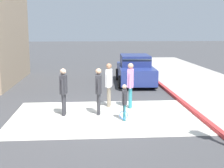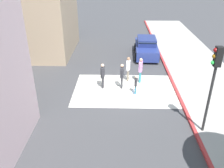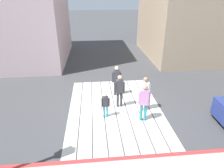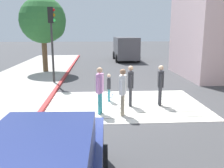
# 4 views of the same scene
# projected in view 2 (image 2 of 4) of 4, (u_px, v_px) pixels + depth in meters

# --- Properties ---
(ground_plane) EXTENTS (120.00, 120.00, 0.00)m
(ground_plane) POSITION_uv_depth(u_px,v_px,m) (125.00, 90.00, 15.06)
(ground_plane) COLOR #424244
(crosswalk_stripes) EXTENTS (6.40, 4.35, 0.01)m
(crosswalk_stripes) POSITION_uv_depth(u_px,v_px,m) (125.00, 90.00, 15.05)
(crosswalk_stripes) COLOR silver
(crosswalk_stripes) RESTS_ON ground
(sidewalk_west) EXTENTS (4.80, 40.00, 0.12)m
(sidewalk_west) POSITION_uv_depth(u_px,v_px,m) (213.00, 90.00, 14.90)
(sidewalk_west) COLOR #ADA8A0
(sidewalk_west) RESTS_ON ground
(curb_painted) EXTENTS (0.16, 40.00, 0.13)m
(curb_painted) POSITION_uv_depth(u_px,v_px,m) (176.00, 89.00, 14.95)
(curb_painted) COLOR #BC3333
(curb_painted) RESTS_ON ground
(building_far_south) EXTENTS (8.00, 7.04, 7.44)m
(building_far_south) POSITION_uv_depth(u_px,v_px,m) (23.00, 9.00, 20.02)
(building_far_south) COLOR tan
(building_far_south) RESTS_ON ground
(car_parked_near_curb) EXTENTS (2.12, 4.37, 1.57)m
(car_parked_near_curb) POSITION_uv_depth(u_px,v_px,m) (146.00, 47.00, 20.32)
(car_parked_near_curb) COLOR navy
(car_parked_near_curb) RESTS_ON ground
(traffic_light_corner) EXTENTS (0.39, 0.28, 4.24)m
(traffic_light_corner) POSITION_uv_depth(u_px,v_px,m) (214.00, 74.00, 9.90)
(traffic_light_corner) COLOR #2D2D2D
(traffic_light_corner) RESTS_ON ground
(pedestrian_adult_lead) EXTENTS (0.29, 0.49, 1.70)m
(pedestrian_adult_lead) POSITION_uv_depth(u_px,v_px,m) (128.00, 67.00, 15.79)
(pedestrian_adult_lead) COLOR gray
(pedestrian_adult_lead) RESTS_ON ground
(pedestrian_adult_trailing) EXTENTS (0.24, 0.49, 1.65)m
(pedestrian_adult_trailing) POSITION_uv_depth(u_px,v_px,m) (122.00, 74.00, 14.83)
(pedestrian_adult_trailing) COLOR #333338
(pedestrian_adult_trailing) RESTS_ON ground
(pedestrian_adult_side) EXTENTS (0.29, 0.50, 1.73)m
(pedestrian_adult_side) POSITION_uv_depth(u_px,v_px,m) (141.00, 68.00, 15.56)
(pedestrian_adult_side) COLOR teal
(pedestrian_adult_side) RESTS_ON ground
(pedestrian_teen_behind) EXTENTS (0.25, 0.49, 1.66)m
(pedestrian_teen_behind) POSITION_uv_depth(u_px,v_px,m) (103.00, 74.00, 14.86)
(pedestrian_teen_behind) COLOR #333338
(pedestrian_teen_behind) RESTS_ON ground
(pedestrian_child_with_racket) EXTENTS (0.28, 0.38, 1.21)m
(pedestrian_child_with_racket) POSITION_uv_depth(u_px,v_px,m) (136.00, 84.00, 14.29)
(pedestrian_child_with_racket) COLOR teal
(pedestrian_child_with_racket) RESTS_ON ground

